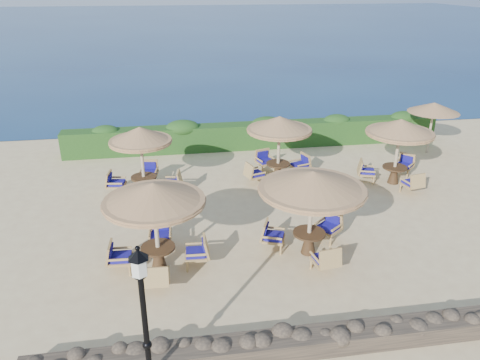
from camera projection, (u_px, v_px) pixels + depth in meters
ground at (295, 216)px, 16.21m from camera, size 120.00×120.00×0.00m
sea at (187, 25)px, 79.57m from camera, size 160.00×160.00×0.00m
hedge at (256, 135)px, 22.49m from camera, size 18.00×0.90×1.20m
stone_wall at (368, 335)px, 10.51m from camera, size 15.00×0.65×0.44m
lamp_post at (146, 330)px, 8.74m from camera, size 0.44×0.44×3.31m
extra_parasol at (434, 108)px, 21.17m from camera, size 2.30×2.30×2.41m
cafe_set_0 at (155, 211)px, 12.59m from camera, size 2.83×2.83×2.65m
cafe_set_1 at (312, 193)px, 13.26m from camera, size 3.11×3.11×2.65m
cafe_set_2 at (142, 152)px, 17.21m from camera, size 2.87×2.87×2.65m
cafe_set_3 at (279, 138)px, 18.45m from camera, size 2.88×2.88×2.65m
cafe_set_4 at (399, 139)px, 18.05m from camera, size 2.75×2.75×2.65m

